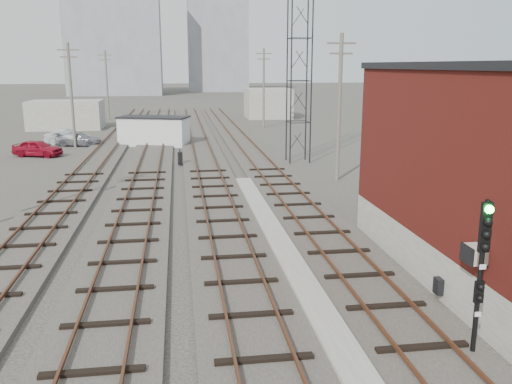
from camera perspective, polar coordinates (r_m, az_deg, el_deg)
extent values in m
plane|color=#282621|center=(65.05, -5.18, 6.87)|extent=(320.00, 320.00, 0.00)
cube|color=#332D28|center=(44.52, -0.49, 4.14)|extent=(3.20, 90.00, 0.20)
cube|color=#4C2816|center=(44.40, -1.41, 4.41)|extent=(0.07, 90.00, 0.12)
cube|color=#4C2816|center=(44.59, 0.42, 4.45)|extent=(0.07, 90.00, 0.12)
cube|color=#332D28|center=(44.17, -5.65, 4.01)|extent=(3.20, 90.00, 0.20)
cube|color=#4C2816|center=(44.11, -6.59, 4.27)|extent=(0.07, 90.00, 0.12)
cube|color=#4C2816|center=(44.17, -4.73, 4.33)|extent=(0.07, 90.00, 0.12)
cube|color=#332D28|center=(44.19, -10.85, 3.84)|extent=(3.20, 90.00, 0.20)
cube|color=#4C2816|center=(44.19, -11.80, 4.10)|extent=(0.07, 90.00, 0.12)
cube|color=#4C2816|center=(44.12, -9.93, 4.16)|extent=(0.07, 90.00, 0.12)
cube|color=#332D28|center=(44.56, -16.00, 3.64)|extent=(3.20, 90.00, 0.20)
cube|color=#4C2816|center=(44.63, -16.94, 3.89)|extent=(0.07, 90.00, 0.12)
cube|color=#4C2816|center=(44.43, -15.10, 3.97)|extent=(0.07, 90.00, 0.12)
cube|color=gray|center=(20.21, 3.38, -7.02)|extent=(0.90, 28.00, 0.26)
cube|color=gray|center=(20.81, 23.93, -5.77)|extent=(6.00, 12.00, 1.50)
cube|color=#4E1912|center=(20.02, 24.86, 3.76)|extent=(6.00, 12.00, 5.50)
cube|color=beige|center=(15.49, 22.02, -6.08)|extent=(0.45, 0.62, 0.45)
cube|color=black|center=(17.79, 18.65, -9.35)|extent=(0.20, 0.35, 0.50)
cylinder|color=black|center=(39.66, 3.75, 13.74)|extent=(0.10, 0.10, 15.00)
cylinder|color=black|center=(40.00, 5.91, 13.69)|extent=(0.10, 0.10, 15.00)
cylinder|color=black|center=(41.13, 3.31, 13.72)|extent=(0.10, 0.10, 15.00)
cylinder|color=black|center=(41.46, 5.40, 13.68)|extent=(0.10, 0.10, 15.00)
cylinder|color=#595147|center=(50.48, -18.85, 9.54)|extent=(0.24, 0.24, 9.00)
cube|color=#595147|center=(50.43, -19.18, 13.96)|extent=(1.80, 0.12, 0.12)
cube|color=#595147|center=(50.42, -19.13, 13.28)|extent=(1.40, 0.12, 0.12)
cylinder|color=#595147|center=(75.18, -15.41, 10.75)|extent=(0.24, 0.24, 9.00)
cube|color=#595147|center=(75.14, -15.60, 13.72)|extent=(1.80, 0.12, 0.12)
cube|color=#595147|center=(75.14, -15.57, 13.26)|extent=(1.40, 0.12, 0.12)
cylinder|color=#595147|center=(34.13, 8.76, 8.66)|extent=(0.24, 0.24, 9.00)
cube|color=#595147|center=(34.06, 8.99, 15.22)|extent=(1.80, 0.12, 0.12)
cube|color=#595147|center=(34.04, 8.96, 14.21)|extent=(1.40, 0.12, 0.12)
cylinder|color=#595147|center=(63.40, 0.81, 10.84)|extent=(0.24, 0.24, 9.00)
cube|color=#595147|center=(63.36, 0.82, 14.37)|extent=(1.80, 0.12, 0.12)
cube|color=#595147|center=(63.35, 0.82, 13.82)|extent=(1.40, 0.12, 0.12)
cube|color=gray|center=(140.56, -14.70, 16.01)|extent=(22.00, 14.00, 30.00)
cube|color=gray|center=(155.10, -4.09, 15.35)|extent=(16.00, 12.00, 26.00)
cube|color=gray|center=(66.03, -19.34, 7.68)|extent=(8.00, 5.00, 3.20)
cube|color=gray|center=(75.76, 1.27, 9.33)|extent=(6.00, 6.00, 4.00)
cube|color=gray|center=(15.08, 21.77, -15.74)|extent=(0.40, 0.40, 0.10)
cylinder|color=black|center=(14.26, 22.46, -8.71)|extent=(0.12, 0.12, 4.07)
cube|color=black|center=(13.81, 23.00, -3.44)|extent=(0.26, 0.10, 1.22)
sphere|color=#0CE533|center=(13.62, 23.36, -1.69)|extent=(0.20, 0.20, 0.20)
sphere|color=black|center=(13.70, 23.25, -2.93)|extent=(0.20, 0.20, 0.20)
sphere|color=black|center=(13.78, 23.13, -4.15)|extent=(0.20, 0.20, 0.20)
sphere|color=black|center=(13.87, 23.02, -5.35)|extent=(0.20, 0.20, 0.20)
cube|color=black|center=(14.33, 22.41, -9.69)|extent=(0.22, 0.09, 0.56)
cube|color=white|center=(14.05, 22.77, -7.28)|extent=(0.16, 0.02, 0.12)
cube|color=white|center=(14.50, 22.33, -11.82)|extent=(0.16, 0.02, 0.12)
cube|color=black|center=(39.48, -7.99, 3.52)|extent=(0.35, 0.35, 0.93)
cylinder|color=black|center=(39.39, -8.02, 4.39)|extent=(0.07, 0.07, 0.28)
cube|color=silver|center=(50.18, -10.68, 6.27)|extent=(6.50, 4.24, 2.51)
cube|color=black|center=(50.04, -10.74, 7.76)|extent=(6.76, 4.49, 0.12)
imported|color=maroon|center=(46.65, -22.01, 4.30)|extent=(4.22, 2.78, 1.34)
imported|color=#A8AAB0|center=(52.97, -19.11, 5.50)|extent=(4.21, 1.78, 1.35)
imported|color=gray|center=(51.63, -18.15, 5.30)|extent=(4.38, 2.44, 1.20)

